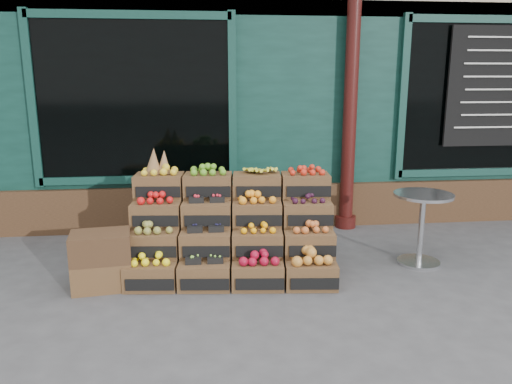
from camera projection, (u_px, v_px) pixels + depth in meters
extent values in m
plane|color=#454548|center=(284.00, 293.00, 4.83)|extent=(60.00, 60.00, 0.00)
cube|color=#10362E|center=(240.00, 56.00, 9.31)|extent=(12.00, 6.00, 4.80)
cube|color=#10362E|center=(258.00, 118.00, 6.66)|extent=(12.00, 0.12, 3.00)
cube|color=#442C1B|center=(259.00, 206.00, 6.87)|extent=(12.00, 0.18, 0.60)
cube|color=black|center=(134.00, 100.00, 6.37)|extent=(2.40, 0.06, 2.00)
cube|color=black|center=(489.00, 98.00, 6.88)|extent=(2.40, 0.06, 2.00)
cylinder|color=#380F0C|center=(350.00, 111.00, 6.57)|extent=(0.18, 0.18, 3.20)
cube|color=black|center=(493.00, 87.00, 6.77)|extent=(1.30, 0.04, 1.60)
cube|color=brown|center=(151.00, 275.00, 4.95)|extent=(0.54, 0.40, 0.25)
cube|color=black|center=(148.00, 285.00, 4.77)|extent=(0.47, 0.06, 0.11)
cube|color=yellow|center=(151.00, 259.00, 4.91)|extent=(0.43, 0.31, 0.08)
cube|color=brown|center=(205.00, 275.00, 4.95)|extent=(0.54, 0.40, 0.25)
cube|color=black|center=(203.00, 285.00, 4.78)|extent=(0.47, 0.06, 0.11)
cube|color=#7FBE41|center=(204.00, 261.00, 4.92)|extent=(0.43, 0.31, 0.03)
cube|color=brown|center=(258.00, 274.00, 4.96)|extent=(0.54, 0.40, 0.25)
cube|color=black|center=(258.00, 284.00, 4.78)|extent=(0.47, 0.06, 0.11)
cube|color=maroon|center=(258.00, 258.00, 4.92)|extent=(0.43, 0.31, 0.10)
cube|color=brown|center=(311.00, 274.00, 4.97)|extent=(0.54, 0.40, 0.25)
cube|color=black|center=(313.00, 284.00, 4.79)|extent=(0.47, 0.06, 0.11)
cube|color=#BE7A2D|center=(311.00, 256.00, 4.93)|extent=(0.43, 0.31, 0.12)
cube|color=brown|center=(154.00, 243.00, 5.10)|extent=(0.54, 0.40, 0.25)
cube|color=black|center=(151.00, 252.00, 4.92)|extent=(0.47, 0.06, 0.11)
cube|color=olive|center=(153.00, 228.00, 5.06)|extent=(0.43, 0.31, 0.09)
cube|color=brown|center=(206.00, 243.00, 5.11)|extent=(0.54, 0.40, 0.25)
cube|color=black|center=(204.00, 252.00, 4.93)|extent=(0.47, 0.06, 0.11)
cube|color=#181634|center=(206.00, 230.00, 5.07)|extent=(0.43, 0.31, 0.03)
cube|color=brown|center=(257.00, 243.00, 5.11)|extent=(0.54, 0.40, 0.25)
cube|color=black|center=(258.00, 252.00, 4.94)|extent=(0.47, 0.06, 0.11)
cube|color=#FFA20A|center=(257.00, 228.00, 5.08)|extent=(0.43, 0.31, 0.07)
cube|color=brown|center=(309.00, 243.00, 5.12)|extent=(0.54, 0.40, 0.25)
cube|color=black|center=(311.00, 251.00, 4.94)|extent=(0.47, 0.06, 0.11)
cube|color=#C25F2B|center=(309.00, 227.00, 5.08)|extent=(0.43, 0.31, 0.08)
cube|color=brown|center=(157.00, 214.00, 5.25)|extent=(0.54, 0.40, 0.25)
cube|color=black|center=(154.00, 221.00, 5.07)|extent=(0.47, 0.06, 0.11)
cube|color=red|center=(156.00, 198.00, 5.21)|extent=(0.43, 0.31, 0.09)
cube|color=brown|center=(207.00, 214.00, 5.26)|extent=(0.54, 0.40, 0.25)
cube|color=black|center=(206.00, 221.00, 5.08)|extent=(0.47, 0.06, 0.11)
cube|color=red|center=(207.00, 200.00, 5.22)|extent=(0.43, 0.31, 0.03)
cube|color=brown|center=(257.00, 213.00, 5.26)|extent=(0.54, 0.40, 0.25)
cube|color=black|center=(257.00, 221.00, 5.09)|extent=(0.47, 0.06, 0.11)
cube|color=orange|center=(257.00, 198.00, 5.22)|extent=(0.43, 0.31, 0.09)
cube|color=brown|center=(307.00, 213.00, 5.27)|extent=(0.54, 0.40, 0.25)
cube|color=black|center=(309.00, 221.00, 5.09)|extent=(0.47, 0.06, 0.11)
cube|color=black|center=(307.00, 199.00, 5.23)|extent=(0.43, 0.31, 0.06)
cube|color=brown|center=(159.00, 186.00, 5.40)|extent=(0.54, 0.40, 0.25)
cube|color=black|center=(156.00, 192.00, 5.22)|extent=(0.47, 0.06, 0.11)
cube|color=yellow|center=(159.00, 170.00, 5.36)|extent=(0.43, 0.31, 0.09)
cube|color=brown|center=(208.00, 186.00, 5.41)|extent=(0.54, 0.40, 0.25)
cube|color=black|center=(207.00, 192.00, 5.23)|extent=(0.47, 0.06, 0.11)
cube|color=#589723|center=(208.00, 170.00, 5.37)|extent=(0.43, 0.31, 0.09)
cube|color=brown|center=(257.00, 185.00, 5.41)|extent=(0.54, 0.40, 0.25)
cube|color=black|center=(257.00, 192.00, 5.24)|extent=(0.47, 0.06, 0.11)
cube|color=gold|center=(257.00, 170.00, 5.38)|extent=(0.43, 0.31, 0.08)
cube|color=brown|center=(305.00, 185.00, 5.42)|extent=(0.54, 0.40, 0.25)
cube|color=black|center=(307.00, 192.00, 5.25)|extent=(0.47, 0.06, 0.11)
cube|color=red|center=(306.00, 170.00, 5.38)|extent=(0.43, 0.31, 0.08)
cube|color=#442C1B|center=(232.00, 266.00, 5.17)|extent=(2.12, 0.55, 0.25)
cube|color=#442C1B|center=(232.00, 248.00, 5.35)|extent=(2.12, 0.55, 0.51)
cube|color=#442C1B|center=(233.00, 230.00, 5.53)|extent=(2.12, 0.55, 0.76)
cone|color=olive|center=(154.00, 161.00, 5.33)|extent=(0.18, 0.18, 0.29)
cone|color=olive|center=(164.00, 162.00, 5.39)|extent=(0.16, 0.16, 0.25)
cube|color=brown|center=(103.00, 274.00, 4.93)|extent=(0.61, 0.46, 0.28)
cube|color=#442C1B|center=(101.00, 247.00, 4.86)|extent=(0.61, 0.46, 0.28)
cylinder|color=silver|center=(418.00, 262.00, 5.59)|extent=(0.47, 0.47, 0.03)
cylinder|color=silver|center=(421.00, 230.00, 5.50)|extent=(0.06, 0.06, 0.77)
cylinder|color=silver|center=(424.00, 195.00, 5.41)|extent=(0.64, 0.64, 0.03)
imported|color=#1D6531|center=(123.00, 155.00, 7.11)|extent=(0.71, 0.48, 1.89)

